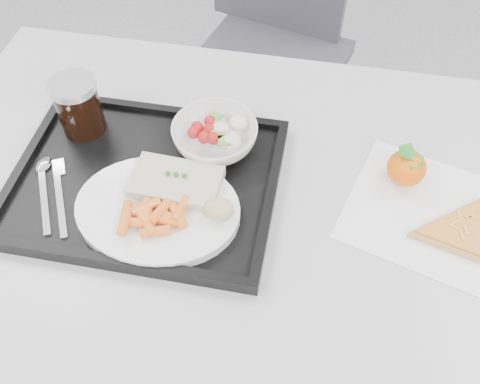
% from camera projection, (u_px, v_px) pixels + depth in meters
% --- Properties ---
extents(table, '(1.20, 0.80, 0.75)m').
position_uv_depth(table, '(249.00, 225.00, 0.96)').
color(table, silver).
rests_on(table, ground).
extents(chair, '(0.51, 0.51, 0.93)m').
position_uv_depth(chair, '(272.00, 26.00, 1.57)').
color(chair, '#37353C').
rests_on(chair, ground).
extents(tray, '(0.45, 0.35, 0.03)m').
position_uv_depth(tray, '(146.00, 182.00, 0.92)').
color(tray, black).
rests_on(tray, table).
extents(dinner_plate, '(0.27, 0.27, 0.02)m').
position_uv_depth(dinner_plate, '(158.00, 210.00, 0.87)').
color(dinner_plate, white).
rests_on(dinner_plate, tray).
extents(fish_fillet, '(0.15, 0.10, 0.03)m').
position_uv_depth(fish_fillet, '(176.00, 182.00, 0.88)').
color(fish_fillet, beige).
rests_on(fish_fillet, dinner_plate).
extents(bread_roll, '(0.05, 0.04, 0.03)m').
position_uv_depth(bread_roll, '(219.00, 209.00, 0.84)').
color(bread_roll, '#EBC788').
rests_on(bread_roll, dinner_plate).
extents(salad_bowl, '(0.15, 0.15, 0.05)m').
position_uv_depth(salad_bowl, '(215.00, 136.00, 0.95)').
color(salad_bowl, white).
rests_on(salad_bowl, tray).
extents(cola_glass, '(0.08, 0.08, 0.11)m').
position_uv_depth(cola_glass, '(78.00, 105.00, 0.95)').
color(cola_glass, black).
rests_on(cola_glass, tray).
extents(cutlery, '(0.12, 0.16, 0.01)m').
position_uv_depth(cutlery, '(50.00, 185.00, 0.91)').
color(cutlery, silver).
rests_on(cutlery, tray).
extents(napkin, '(0.31, 0.30, 0.00)m').
position_uv_depth(napkin, '(425.00, 212.00, 0.89)').
color(napkin, white).
rests_on(napkin, table).
extents(tangerine, '(0.07, 0.07, 0.07)m').
position_uv_depth(tangerine, '(407.00, 168.00, 0.91)').
color(tangerine, '#FF9600').
rests_on(tangerine, napkin).
extents(pizza_slice, '(0.22, 0.22, 0.02)m').
position_uv_depth(pizza_slice, '(465.00, 233.00, 0.85)').
color(pizza_slice, '#DEA85E').
rests_on(pizza_slice, napkin).
extents(carrot_pile, '(0.11, 0.09, 0.02)m').
position_uv_depth(carrot_pile, '(153.00, 217.00, 0.83)').
color(carrot_pile, orange).
rests_on(carrot_pile, dinner_plate).
extents(salad_contents, '(0.10, 0.08, 0.03)m').
position_uv_depth(salad_contents, '(219.00, 131.00, 0.94)').
color(salad_contents, '#A71816').
rests_on(salad_contents, salad_bowl).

